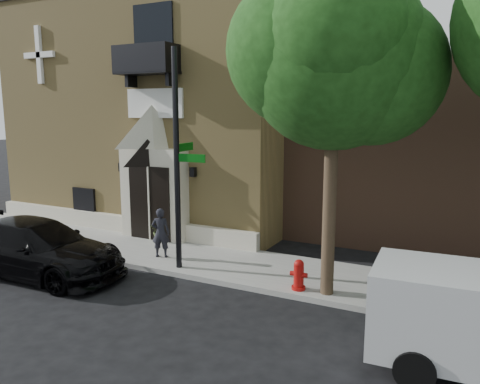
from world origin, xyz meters
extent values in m
plane|color=black|center=(0.00, 0.00, 0.00)|extent=(120.00, 120.00, 0.00)
cube|color=gray|center=(1.00, 1.50, 0.07)|extent=(42.00, 3.00, 0.15)
cube|color=tan|center=(-3.00, 8.00, 4.50)|extent=(12.00, 10.00, 9.00)
cube|color=black|center=(-3.00, 8.00, 9.15)|extent=(12.20, 10.20, 0.30)
cube|color=beige|center=(-3.00, 2.88, 0.45)|extent=(12.00, 0.30, 0.60)
cube|color=beige|center=(-1.00, 2.75, 1.75)|extent=(2.60, 0.55, 3.20)
pyramid|color=beige|center=(-1.00, 2.75, 4.10)|extent=(2.60, 0.55, 1.50)
cube|color=black|center=(-1.00, 2.46, 1.45)|extent=(1.70, 0.06, 2.60)
cube|color=beige|center=(-1.00, 2.42, 1.45)|extent=(0.06, 0.04, 2.60)
cube|color=white|center=(-1.00, 2.94, 4.90)|extent=(2.30, 0.10, 1.00)
cube|color=black|center=(-1.00, 2.55, 5.90)|extent=(2.20, 0.90, 0.10)
cube|color=black|center=(-1.00, 2.12, 6.35)|extent=(2.20, 0.06, 0.90)
cube|color=black|center=(-2.05, 2.55, 6.35)|extent=(0.06, 0.90, 0.90)
cube|color=black|center=(0.05, 2.55, 6.35)|extent=(0.06, 0.90, 0.90)
cube|color=black|center=(-1.00, 2.97, 7.10)|extent=(1.60, 0.08, 2.20)
cube|color=white|center=(-6.50, 2.92, 6.80)|extent=(0.22, 0.14, 2.20)
cube|color=white|center=(-6.50, 2.92, 6.80)|extent=(1.60, 0.14, 0.22)
cube|color=black|center=(-4.60, 2.95, 1.15)|extent=(1.10, 0.10, 1.00)
cube|color=#C76F20|center=(-4.60, 2.98, 1.15)|extent=(0.85, 0.06, 0.75)
cube|color=black|center=(-2.55, 2.88, 2.60)|extent=(0.18, 0.18, 0.32)
cube|color=black|center=(0.55, 2.88, 2.60)|extent=(0.18, 0.18, 0.32)
cylinder|color=#38281C|center=(6.00, 0.45, 2.25)|extent=(0.32, 0.32, 4.20)
sphere|color=#153A0F|center=(6.00, 0.45, 5.82)|extent=(4.20, 4.20, 4.20)
sphere|color=#153A0F|center=(6.80, 0.75, 5.52)|extent=(3.36, 3.36, 3.36)
sphere|color=#153A0F|center=(5.30, 0.25, 6.02)|extent=(3.57, 3.57, 3.57)
sphere|color=#153A0F|center=(6.20, -0.25, 6.22)|extent=(3.15, 3.15, 3.15)
imported|color=black|center=(-1.92, -1.59, 0.79)|extent=(5.55, 2.49, 1.58)
cylinder|color=black|center=(8.43, -2.66, 0.35)|extent=(0.72, 0.27, 0.70)
cylinder|color=black|center=(8.34, -0.90, 0.35)|extent=(0.72, 0.27, 0.70)
cylinder|color=black|center=(1.59, 0.43, 3.25)|extent=(0.17, 0.17, 6.21)
cube|color=#05550B|center=(2.05, 0.45, 3.36)|extent=(0.88, 0.08, 0.23)
cube|color=#05550B|center=(1.57, 0.89, 3.62)|extent=(0.08, 0.88, 0.23)
cylinder|color=#9D0D0B|center=(5.29, 0.37, 0.19)|extent=(0.36, 0.36, 0.08)
cylinder|color=#9D0D0B|center=(5.29, 0.37, 0.50)|extent=(0.26, 0.26, 0.55)
sphere|color=#9D0D0B|center=(5.29, 0.37, 0.81)|extent=(0.26, 0.26, 0.26)
cylinder|color=#9D0D0B|center=(5.29, 0.37, 0.55)|extent=(0.45, 0.12, 0.12)
cube|color=#0E361C|center=(8.99, 0.57, 0.66)|extent=(1.81, 1.23, 1.02)
cube|color=black|center=(8.99, 0.57, 1.21)|extent=(1.87, 1.28, 0.11)
imported|color=#546C35|center=(-0.54, 2.42, 0.52)|extent=(0.82, 0.76, 0.74)
imported|color=black|center=(0.55, 0.98, 0.92)|extent=(0.66, 0.56, 1.55)
camera|label=1|loc=(9.08, -10.42, 4.65)|focal=35.00mm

